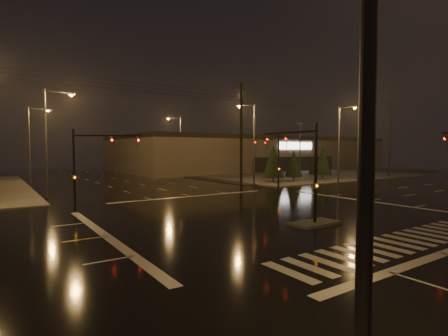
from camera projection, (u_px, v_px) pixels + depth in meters
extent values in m
plane|color=black|center=(270.00, 214.00, 23.90)|extent=(140.00, 140.00, 0.00)
cube|color=#4C4944|center=(284.00, 173.00, 65.48)|extent=(36.00, 36.00, 0.12)
cube|color=#4C4944|center=(315.00, 223.00, 20.59)|extent=(3.00, 1.60, 0.15)
cube|color=beige|center=(397.00, 243.00, 16.45)|extent=(15.00, 2.60, 0.01)
cube|color=beige|center=(443.00, 254.00, 14.79)|extent=(16.00, 0.50, 0.01)
cube|color=beige|center=(192.00, 196.00, 33.02)|extent=(16.00, 0.50, 0.01)
cube|color=black|center=(311.00, 173.00, 66.61)|extent=(50.00, 24.00, 0.08)
cube|color=#685C4A|center=(252.00, 154.00, 81.35)|extent=(60.00, 28.00, 7.00)
cube|color=black|center=(252.00, 139.00, 81.17)|extent=(60.20, 28.20, 0.80)
cube|color=white|center=(296.00, 146.00, 69.58)|extent=(9.00, 0.20, 1.40)
cube|color=black|center=(296.00, 164.00, 69.81)|extent=(22.00, 0.15, 2.80)
cylinder|color=black|center=(316.00, 174.00, 20.43)|extent=(0.18, 0.18, 6.00)
cylinder|color=black|center=(289.00, 133.00, 22.17)|extent=(0.12, 4.50, 0.12)
imported|color=#594707|center=(268.00, 134.00, 23.85)|extent=(0.16, 0.20, 1.00)
cube|color=#594707|center=(315.00, 186.00, 20.47)|extent=(0.25, 0.18, 0.35)
cylinder|color=black|center=(278.00, 163.00, 38.30)|extent=(0.18, 0.18, 6.00)
cylinder|color=black|center=(268.00, 139.00, 36.15)|extent=(4.74, 1.82, 0.12)
imported|color=#594707|center=(256.00, 139.00, 34.34)|extent=(0.24, 0.22, 1.00)
cube|color=#594707|center=(278.00, 169.00, 38.34)|extent=(0.25, 0.18, 0.35)
cylinder|color=black|center=(74.00, 168.00, 26.59)|extent=(0.18, 0.18, 6.00)
cylinder|color=black|center=(108.00, 136.00, 27.06)|extent=(4.74, 1.82, 0.12)
imported|color=#594707|center=(138.00, 137.00, 27.60)|extent=(0.24, 0.22, 1.00)
cube|color=#594707|center=(74.00, 177.00, 26.63)|extent=(0.25, 0.18, 0.35)
imported|color=#594707|center=(446.00, 134.00, 23.01)|extent=(0.22, 0.24, 1.00)
cylinder|color=#38383A|center=(367.00, 107.00, 4.80)|extent=(0.24, 0.24, 10.00)
cylinder|color=#38383A|center=(46.00, 143.00, 32.14)|extent=(0.24, 0.24, 10.00)
cylinder|color=#38383A|center=(59.00, 92.00, 32.56)|extent=(2.40, 0.14, 0.14)
cube|color=#38383A|center=(71.00, 94.00, 33.17)|extent=(0.70, 0.30, 0.18)
sphere|color=orange|center=(71.00, 95.00, 33.18)|extent=(0.32, 0.32, 0.32)
cylinder|color=#38383A|center=(29.00, 145.00, 45.39)|extent=(0.24, 0.24, 10.00)
cylinder|color=#38383A|center=(38.00, 109.00, 45.81)|extent=(2.40, 0.14, 0.14)
cube|color=#38383A|center=(48.00, 110.00, 46.43)|extent=(0.70, 0.30, 0.18)
sphere|color=orange|center=(48.00, 111.00, 46.44)|extent=(0.32, 0.32, 0.32)
cylinder|color=#38383A|center=(254.00, 145.00, 43.31)|extent=(0.24, 0.24, 10.00)
cylinder|color=#38383A|center=(247.00, 105.00, 42.39)|extent=(2.40, 0.14, 0.14)
cube|color=#38383A|center=(239.00, 105.00, 41.78)|extent=(0.70, 0.30, 0.18)
sphere|color=orange|center=(239.00, 106.00, 41.78)|extent=(0.32, 0.32, 0.32)
cylinder|color=#38383A|center=(181.00, 146.00, 59.88)|extent=(0.24, 0.24, 10.00)
cylinder|color=#38383A|center=(174.00, 118.00, 58.96)|extent=(2.40, 0.14, 0.14)
cube|color=#38383A|center=(168.00, 118.00, 58.35)|extent=(0.70, 0.30, 0.18)
sphere|color=orange|center=(168.00, 119.00, 58.35)|extent=(0.32, 0.32, 0.32)
cylinder|color=#38383A|center=(339.00, 145.00, 45.44)|extent=(0.24, 0.24, 10.00)
cylinder|color=#38383A|center=(347.00, 107.00, 44.19)|extent=(0.14, 2.40, 0.14)
cube|color=#38383A|center=(355.00, 107.00, 43.28)|extent=(0.30, 0.70, 0.18)
sphere|color=orange|center=(355.00, 108.00, 43.29)|extent=(0.32, 0.32, 0.32)
cylinder|color=black|center=(241.00, 136.00, 39.65)|extent=(0.32, 0.32, 12.00)
cube|color=black|center=(241.00, 90.00, 39.38)|extent=(2.20, 0.12, 0.12)
cylinder|color=black|center=(390.00, 140.00, 56.38)|extent=(0.32, 0.32, 12.00)
cube|color=black|center=(391.00, 107.00, 56.11)|extent=(2.20, 0.12, 0.12)
cylinder|color=black|center=(273.00, 180.00, 46.57)|extent=(0.18, 0.18, 0.70)
cone|color=black|center=(273.00, 161.00, 46.43)|extent=(2.86, 2.86, 4.47)
cylinder|color=black|center=(294.00, 179.00, 47.78)|extent=(0.18, 0.18, 0.70)
cone|color=black|center=(294.00, 164.00, 47.67)|extent=(2.33, 2.33, 3.63)
cylinder|color=black|center=(323.00, 177.00, 51.85)|extent=(0.18, 0.18, 0.70)
cone|color=black|center=(323.00, 161.00, 51.73)|extent=(2.65, 2.65, 4.14)
imported|color=black|center=(320.00, 171.00, 60.41)|extent=(2.15, 4.15, 1.35)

